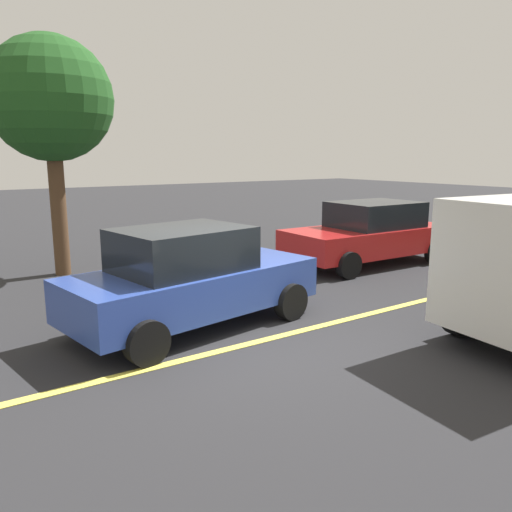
% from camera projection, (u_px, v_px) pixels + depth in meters
% --- Properties ---
extents(ground_plane, '(80.00, 80.00, 0.00)m').
position_uv_depth(ground_plane, '(248.00, 344.00, 7.62)').
color(ground_plane, '#262628').
extents(lane_marking_centre, '(28.00, 0.16, 0.01)m').
position_uv_depth(lane_marking_centre, '(384.00, 310.00, 9.28)').
color(lane_marking_centre, '#E0D14C').
extents(car_red_near_curb, '(4.56, 2.22, 1.62)m').
position_uv_depth(car_red_near_curb, '(370.00, 233.00, 13.13)').
color(car_red_near_curb, red).
rests_on(car_red_near_curb, ground_plane).
extents(car_blue_far_lane, '(4.41, 2.45, 1.67)m').
position_uv_depth(car_blue_far_lane, '(191.00, 278.00, 8.25)').
color(car_blue_far_lane, '#2D479E').
rests_on(car_blue_far_lane, ground_plane).
extents(tree_left_verge, '(2.80, 2.80, 5.44)m').
position_uv_depth(tree_left_verge, '(50.00, 101.00, 11.35)').
color(tree_left_verge, '#513823').
rests_on(tree_left_verge, ground_plane).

